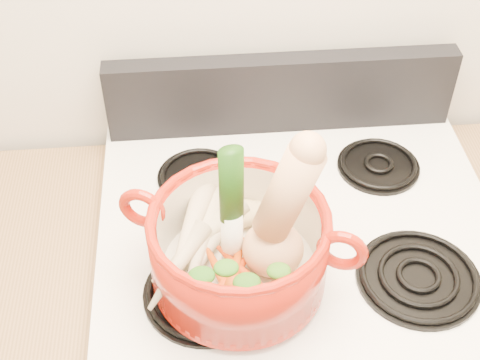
{
  "coord_description": "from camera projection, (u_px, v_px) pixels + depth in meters",
  "views": [
    {
      "loc": [
        -0.19,
        0.52,
        1.91
      ],
      "look_at": [
        -0.13,
        1.24,
        1.22
      ],
      "focal_mm": 50.0,
      "sensor_mm": 36.0,
      "label": 1
    }
  ],
  "objects": [
    {
      "name": "stove_body",
      "position": [
        287.0,
        357.0,
        1.64
      ],
      "size": [
        0.76,
        0.65,
        0.92
      ],
      "primitive_type": "cube",
      "color": "silver",
      "rests_on": "floor"
    },
    {
      "name": "cooktop",
      "position": [
        299.0,
        227.0,
        1.31
      ],
      "size": [
        0.78,
        0.67,
        0.03
      ],
      "primitive_type": "cube",
      "color": "white",
      "rests_on": "stove_body"
    },
    {
      "name": "control_backsplash",
      "position": [
        281.0,
        93.0,
        1.46
      ],
      "size": [
        0.76,
        0.05,
        0.18
      ],
      "primitive_type": "cube",
      "color": "black",
      "rests_on": "cooktop"
    },
    {
      "name": "burner_front_left",
      "position": [
        207.0,
        291.0,
        1.17
      ],
      "size": [
        0.22,
        0.22,
        0.02
      ],
      "primitive_type": "cylinder",
      "color": "black",
      "rests_on": "cooktop"
    },
    {
      "name": "burner_front_right",
      "position": [
        418.0,
        276.0,
        1.19
      ],
      "size": [
        0.22,
        0.22,
        0.02
      ],
      "primitive_type": "cylinder",
      "color": "black",
      "rests_on": "cooktop"
    },
    {
      "name": "burner_back_left",
      "position": [
        199.0,
        175.0,
        1.39
      ],
      "size": [
        0.17,
        0.17,
        0.02
      ],
      "primitive_type": "cylinder",
      "color": "black",
      "rests_on": "cooktop"
    },
    {
      "name": "burner_back_right",
      "position": [
        379.0,
        164.0,
        1.41
      ],
      "size": [
        0.17,
        0.17,
        0.02
      ],
      "primitive_type": "cylinder",
      "color": "black",
      "rests_on": "cooktop"
    },
    {
      "name": "dutch_oven",
      "position": [
        239.0,
        249.0,
        1.13
      ],
      "size": [
        0.39,
        0.39,
        0.15
      ],
      "primitive_type": "cylinder",
      "rotation": [
        0.0,
        0.0,
        -0.37
      ],
      "color": "#9F180A",
      "rests_on": "burner_front_left"
    },
    {
      "name": "pot_handle_left",
      "position": [
        142.0,
        208.0,
        1.13
      ],
      "size": [
        0.09,
        0.05,
        0.08
      ],
      "primitive_type": "torus",
      "rotation": [
        1.57,
        0.0,
        -0.37
      ],
      "color": "#9F180A",
      "rests_on": "dutch_oven"
    },
    {
      "name": "pot_handle_right",
      "position": [
        342.0,
        251.0,
        1.06
      ],
      "size": [
        0.09,
        0.05,
        0.08
      ],
      "primitive_type": "torus",
      "rotation": [
        1.57,
        0.0,
        -0.37
      ],
      "color": "#9F180A",
      "rests_on": "dutch_oven"
    },
    {
      "name": "squash",
      "position": [
        275.0,
        213.0,
        1.07
      ],
      "size": [
        0.19,
        0.13,
        0.29
      ],
      "primitive_type": null,
      "rotation": [
        0.0,
        0.29,
        -0.11
      ],
      "color": "tan",
      "rests_on": "dutch_oven"
    },
    {
      "name": "leek",
      "position": [
        232.0,
        209.0,
        1.08
      ],
      "size": [
        0.05,
        0.05,
        0.27
      ],
      "primitive_type": "cylinder",
      "rotation": [
        -0.01,
        0.0,
        0.29
      ],
      "color": "white",
      "rests_on": "dutch_oven"
    },
    {
      "name": "ginger",
      "position": [
        242.0,
        214.0,
        1.22
      ],
      "size": [
        0.09,
        0.08,
        0.04
      ],
      "primitive_type": "ellipsoid",
      "rotation": [
        0.0,
        0.0,
        0.31
      ],
      "color": "tan",
      "rests_on": "dutch_oven"
    },
    {
      "name": "parsnip_0",
      "position": [
        202.0,
        256.0,
        1.15
      ],
      "size": [
        0.14,
        0.2,
        0.06
      ],
      "primitive_type": "cone",
      "rotation": [
        1.66,
        0.0,
        -0.54
      ],
      "color": "beige",
      "rests_on": "dutch_oven"
    },
    {
      "name": "parsnip_1",
      "position": [
        199.0,
        240.0,
        1.16
      ],
      "size": [
        0.19,
        0.18,
        0.06
      ],
      "primitive_type": "cone",
      "rotation": [
        1.66,
        0.0,
        -0.85
      ],
      "color": "beige",
      "rests_on": "dutch_oven"
    },
    {
      "name": "parsnip_2",
      "position": [
        202.0,
        239.0,
        1.16
      ],
      "size": [
        0.11,
        0.22,
        0.07
      ],
      "primitive_type": "cone",
      "rotation": [
        1.66,
        0.0,
        -0.29
      ],
      "color": "beige",
      "rests_on": "dutch_oven"
    },
    {
      "name": "parsnip_3",
      "position": [
        177.0,
        265.0,
        1.11
      ],
      "size": [
        0.13,
        0.17,
        0.05
      ],
      "primitive_type": "cone",
      "rotation": [
        1.66,
        0.0,
        -0.56
      ],
      "color": "beige",
      "rests_on": "dutch_oven"
    },
    {
      "name": "parsnip_4",
      "position": [
        189.0,
        230.0,
        1.15
      ],
      "size": [
        0.12,
        0.24,
        0.07
      ],
      "primitive_type": "cone",
      "rotation": [
        1.66,
        0.0,
        -0.34
      ],
      "color": "beige",
      "rests_on": "dutch_oven"
    },
    {
      "name": "carrot_0",
      "position": [
        225.0,
        284.0,
        1.11
      ],
      "size": [
        0.09,
        0.17,
        0.05
      ],
      "primitive_type": "cone",
      "rotation": [
        1.66,
        0.0,
        0.35
      ],
      "color": "#D0450A",
      "rests_on": "dutch_oven"
    },
    {
      "name": "carrot_1",
      "position": [
        227.0,
        285.0,
        1.1
      ],
      "size": [
        0.12,
        0.14,
        0.05
      ],
      "primitive_type": "cone",
      "rotation": [
        1.66,
        0.0,
        -0.65
      ],
      "color": "#C63709",
      "rests_on": "dutch_oven"
    },
    {
      "name": "carrot_2",
      "position": [
        246.0,
        277.0,
        1.11
      ],
      "size": [
        0.11,
        0.14,
        0.04
      ],
      "primitive_type": "cone",
      "rotation": [
        1.66,
        0.0,
        0.59
      ],
      "color": "#BF3309",
      "rests_on": "dutch_oven"
    },
    {
      "name": "carrot_3",
      "position": [
        235.0,
        270.0,
        1.11
      ],
      "size": [
        0.06,
        0.14,
        0.04
      ],
      "primitive_type": "cone",
      "rotation": [
        1.66,
        0.0,
        -0.28
      ],
      "color": "#C55409",
      "rests_on": "dutch_oven"
    }
  ]
}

